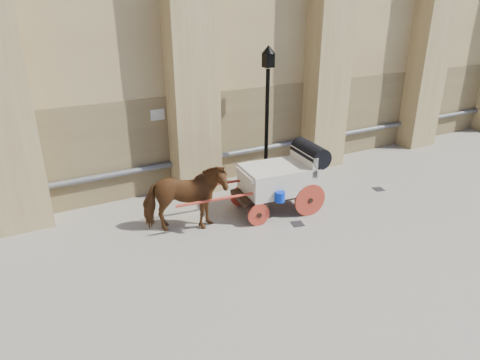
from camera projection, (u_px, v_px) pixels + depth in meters
ground at (285, 231)px, 11.28m from camera, size 90.00×90.00×0.00m
horse at (185, 199)px, 10.97m from camera, size 2.38×1.65×1.84m
carriage at (283, 176)px, 12.09m from camera, size 4.47×1.68×1.91m
street_lamp at (267, 113)px, 13.40m from camera, size 0.41×0.41×4.42m
drain_grate_near at (297, 224)px, 11.63m from camera, size 0.39×0.39×0.01m
drain_grate_far at (378, 189)px, 13.78m from camera, size 0.40×0.40×0.01m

